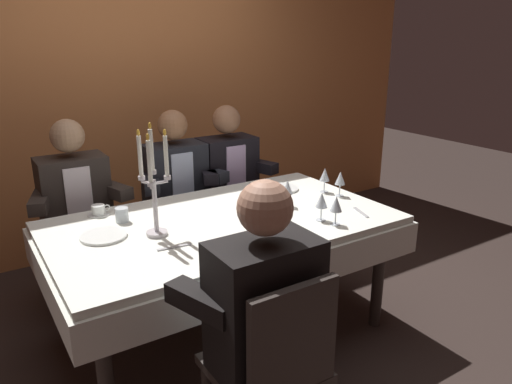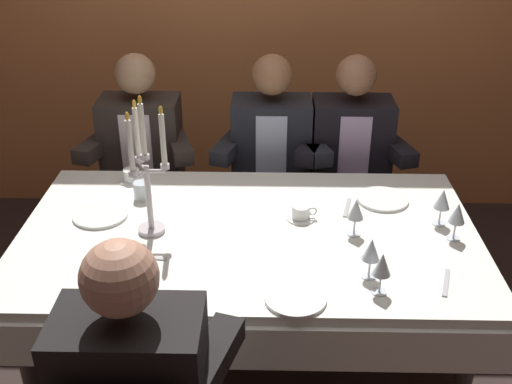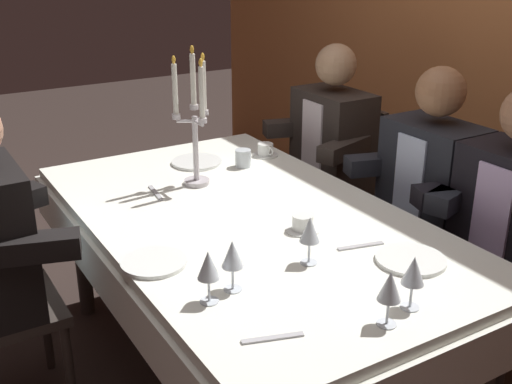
# 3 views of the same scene
# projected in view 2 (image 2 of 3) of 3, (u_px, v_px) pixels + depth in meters

# --- Properties ---
(ground_plane) EXTENTS (12.00, 12.00, 0.00)m
(ground_plane) POSITION_uv_depth(u_px,v_px,m) (249.00, 364.00, 2.90)
(ground_plane) COLOR #322622
(back_wall) EXTENTS (6.00, 0.12, 2.70)m
(back_wall) POSITION_uv_depth(u_px,v_px,m) (257.00, 1.00, 3.73)
(back_wall) COLOR #D37D44
(back_wall) RESTS_ON ground_plane
(dining_table) EXTENTS (1.94, 1.14, 0.74)m
(dining_table) POSITION_uv_depth(u_px,v_px,m) (248.00, 255.00, 2.60)
(dining_table) COLOR white
(dining_table) RESTS_ON ground_plane
(candelabra) EXTENTS (0.15, 0.17, 0.59)m
(candelabra) POSITION_uv_depth(u_px,v_px,m) (147.00, 174.00, 2.42)
(candelabra) COLOR silver
(candelabra) RESTS_ON dining_table
(dinner_plate_0) EXTENTS (0.24, 0.24, 0.01)m
(dinner_plate_0) POSITION_uv_depth(u_px,v_px,m) (101.00, 215.00, 2.65)
(dinner_plate_0) COLOR white
(dinner_plate_0) RESTS_ON dining_table
(dinner_plate_1) EXTENTS (0.22, 0.22, 0.01)m
(dinner_plate_1) POSITION_uv_depth(u_px,v_px,m) (295.00, 298.00, 2.14)
(dinner_plate_1) COLOR white
(dinner_plate_1) RESTS_ON dining_table
(dinner_plate_2) EXTENTS (0.23, 0.23, 0.01)m
(dinner_plate_2) POSITION_uv_depth(u_px,v_px,m) (383.00, 199.00, 2.77)
(dinner_plate_2) COLOR white
(dinner_plate_2) RESTS_ON dining_table
(wine_glass_0) EXTENTS (0.07, 0.07, 0.16)m
(wine_glass_0) POSITION_uv_depth(u_px,v_px,m) (442.00, 200.00, 2.54)
(wine_glass_0) COLOR silver
(wine_glass_0) RESTS_ON dining_table
(wine_glass_1) EXTENTS (0.07, 0.07, 0.16)m
(wine_glass_1) POSITION_uv_depth(u_px,v_px,m) (457.00, 214.00, 2.44)
(wine_glass_1) COLOR silver
(wine_glass_1) RESTS_ON dining_table
(wine_glass_2) EXTENTS (0.07, 0.07, 0.16)m
(wine_glass_2) POSITION_uv_depth(u_px,v_px,m) (371.00, 251.00, 2.21)
(wine_glass_2) COLOR silver
(wine_glass_2) RESTS_ON dining_table
(wine_glass_3) EXTENTS (0.07, 0.07, 0.16)m
(wine_glass_3) POSITION_uv_depth(u_px,v_px,m) (356.00, 210.00, 2.47)
(wine_glass_3) COLOR silver
(wine_glass_3) RESTS_ON dining_table
(wine_glass_4) EXTENTS (0.07, 0.07, 0.16)m
(wine_glass_4) POSITION_uv_depth(u_px,v_px,m) (382.00, 265.00, 2.13)
(wine_glass_4) COLOR silver
(wine_glass_4) RESTS_ON dining_table
(water_tumbler_0) EXTENTS (0.07, 0.07, 0.08)m
(water_tumbler_0) POSITION_uv_depth(u_px,v_px,m) (142.00, 191.00, 2.78)
(water_tumbler_0) COLOR silver
(water_tumbler_0) RESTS_ON dining_table
(coffee_cup_0) EXTENTS (0.13, 0.12, 0.06)m
(coffee_cup_0) POSITION_uv_depth(u_px,v_px,m) (132.00, 176.00, 2.94)
(coffee_cup_0) COLOR white
(coffee_cup_0) RESTS_ON dining_table
(coffee_cup_1) EXTENTS (0.13, 0.12, 0.06)m
(coffee_cup_1) POSITION_uv_depth(u_px,v_px,m) (301.00, 213.00, 2.63)
(coffee_cup_1) COLOR white
(coffee_cup_1) RESTS_ON dining_table
(fork_0) EXTENTS (0.06, 0.17, 0.01)m
(fork_0) POSITION_uv_depth(u_px,v_px,m) (347.00, 207.00, 2.72)
(fork_0) COLOR #B7B7BC
(fork_0) RESTS_ON dining_table
(spoon_1) EXTENTS (0.17, 0.04, 0.01)m
(spoon_1) POSITION_uv_depth(u_px,v_px,m) (146.00, 257.00, 2.37)
(spoon_1) COLOR #B7B7BC
(spoon_1) RESTS_ON dining_table
(spoon_2) EXTENTS (0.07, 0.17, 0.01)m
(spoon_2) POSITION_uv_depth(u_px,v_px,m) (446.00, 283.00, 2.23)
(spoon_2) COLOR #B7B7BC
(spoon_2) RESTS_ON dining_table
(seated_diner_0) EXTENTS (0.63, 0.48, 1.24)m
(seated_diner_0) POSITION_uv_depth(u_px,v_px,m) (142.00, 145.00, 3.34)
(seated_diner_0) COLOR #352D29
(seated_diner_0) RESTS_ON ground_plane
(seated_diner_2) EXTENTS (0.63, 0.48, 1.24)m
(seated_diner_2) POSITION_uv_depth(u_px,v_px,m) (271.00, 146.00, 3.33)
(seated_diner_2) COLOR #352D29
(seated_diner_2) RESTS_ON ground_plane
(seated_diner_3) EXTENTS (0.63, 0.48, 1.24)m
(seated_diner_3) POSITION_uv_depth(u_px,v_px,m) (351.00, 147.00, 3.32)
(seated_diner_3) COLOR #352D29
(seated_diner_3) RESTS_ON ground_plane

